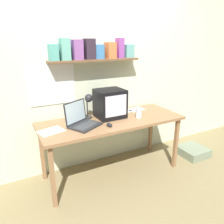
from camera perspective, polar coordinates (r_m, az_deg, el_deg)
name	(u,v)px	position (r m, az deg, el deg)	size (l,w,h in m)	color
ground_plane	(112,172)	(3.05, 0.00, -15.37)	(12.00, 12.00, 0.00)	olive
back_wall	(97,71)	(2.93, -3.90, 10.75)	(5.60, 0.24, 2.60)	beige
corner_desk	(112,124)	(2.73, 0.00, -3.24)	(1.79, 0.68, 0.75)	#8C6442
crt_monitor	(110,104)	(2.74, -0.53, 2.23)	(0.35, 0.32, 0.36)	black
laptop	(81,120)	(2.53, -8.10, -1.98)	(0.44, 0.42, 0.28)	#232326
desk_lamp	(88,102)	(2.69, -6.18, 2.59)	(0.12, 0.17, 0.32)	#232326
juice_glass	(139,113)	(2.78, 6.99, -0.30)	(0.08, 0.08, 0.13)	white
computer_mouse	(109,125)	(2.50, -0.69, -3.36)	(0.07, 0.11, 0.03)	black
open_notebook	(136,109)	(3.11, 6.19, 0.68)	(0.25, 0.19, 0.00)	white
loose_paper_near_monitor	(124,112)	(3.00, 3.12, 0.08)	(0.26, 0.21, 0.00)	white
printed_handout	(51,131)	(2.46, -15.64, -4.84)	(0.30, 0.25, 0.00)	white
floor_cushion	(193,151)	(3.63, 20.35, -9.61)	(0.39, 0.39, 0.12)	gray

